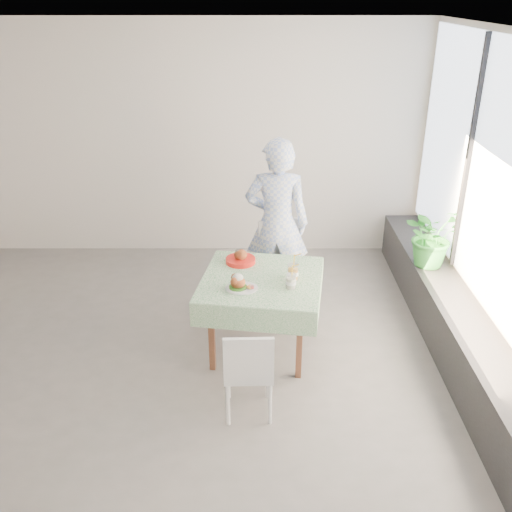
{
  "coord_description": "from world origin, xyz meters",
  "views": [
    {
      "loc": [
        0.98,
        -4.26,
        3.07
      ],
      "look_at": [
        0.98,
        0.28,
        0.94
      ],
      "focal_mm": 40.0,
      "sensor_mm": 36.0,
      "label": 1
    }
  ],
  "objects_px": {
    "chair_near": "(248,386)",
    "potted_plant": "(432,235)",
    "diner": "(277,224)",
    "main_dish": "(240,284)",
    "cafe_table": "(262,306)",
    "juice_cup_orange": "(293,272)",
    "chair_far": "(283,283)"
  },
  "relations": [
    {
      "from": "chair_near",
      "to": "potted_plant",
      "type": "bearing_deg",
      "value": 42.27
    },
    {
      "from": "diner",
      "to": "potted_plant",
      "type": "xyz_separation_m",
      "value": [
        1.56,
        -0.13,
        -0.07
      ]
    },
    {
      "from": "chair_near",
      "to": "main_dish",
      "type": "height_order",
      "value": "main_dish"
    },
    {
      "from": "cafe_table",
      "to": "main_dish",
      "type": "height_order",
      "value": "main_dish"
    },
    {
      "from": "juice_cup_orange",
      "to": "potted_plant",
      "type": "xyz_separation_m",
      "value": [
        1.45,
        0.8,
        0.01
      ]
    },
    {
      "from": "juice_cup_orange",
      "to": "cafe_table",
      "type": "bearing_deg",
      "value": 175.79
    },
    {
      "from": "cafe_table",
      "to": "potted_plant",
      "type": "distance_m",
      "value": 1.93
    },
    {
      "from": "chair_far",
      "to": "diner",
      "type": "distance_m",
      "value": 0.63
    },
    {
      "from": "potted_plant",
      "to": "chair_far",
      "type": "bearing_deg",
      "value": -179.78
    },
    {
      "from": "chair_far",
      "to": "main_dish",
      "type": "relative_size",
      "value": 3.29
    },
    {
      "from": "cafe_table",
      "to": "chair_near",
      "type": "height_order",
      "value": "chair_near"
    },
    {
      "from": "cafe_table",
      "to": "diner",
      "type": "bearing_deg",
      "value": 79.87
    },
    {
      "from": "cafe_table",
      "to": "chair_near",
      "type": "distance_m",
      "value": 0.92
    },
    {
      "from": "chair_far",
      "to": "diner",
      "type": "height_order",
      "value": "diner"
    },
    {
      "from": "cafe_table",
      "to": "chair_near",
      "type": "relative_size",
      "value": 1.49
    },
    {
      "from": "main_dish",
      "to": "diner",
      "type": "bearing_deg",
      "value": 72.52
    },
    {
      "from": "chair_near",
      "to": "potted_plant",
      "type": "distance_m",
      "value": 2.54
    },
    {
      "from": "chair_near",
      "to": "diner",
      "type": "relative_size",
      "value": 0.44
    },
    {
      "from": "chair_near",
      "to": "chair_far",
      "type": "bearing_deg",
      "value": 78.55
    },
    {
      "from": "chair_far",
      "to": "potted_plant",
      "type": "height_order",
      "value": "potted_plant"
    },
    {
      "from": "chair_near",
      "to": "potted_plant",
      "type": "xyz_separation_m",
      "value": [
        1.83,
        1.67,
        0.58
      ]
    },
    {
      "from": "diner",
      "to": "juice_cup_orange",
      "type": "xyz_separation_m",
      "value": [
        0.11,
        -0.93,
        -0.08
      ]
    },
    {
      "from": "cafe_table",
      "to": "juice_cup_orange",
      "type": "xyz_separation_m",
      "value": [
        0.27,
        -0.02,
        0.35
      ]
    },
    {
      "from": "chair_far",
      "to": "chair_near",
      "type": "relative_size",
      "value": 1.16
    },
    {
      "from": "cafe_table",
      "to": "chair_far",
      "type": "bearing_deg",
      "value": 73.66
    },
    {
      "from": "chair_near",
      "to": "main_dish",
      "type": "bearing_deg",
      "value": 96.73
    },
    {
      "from": "main_dish",
      "to": "juice_cup_orange",
      "type": "xyz_separation_m",
      "value": [
        0.46,
        0.18,
        0.02
      ]
    },
    {
      "from": "chair_far",
      "to": "diner",
      "type": "relative_size",
      "value": 0.52
    },
    {
      "from": "cafe_table",
      "to": "diner",
      "type": "distance_m",
      "value": 1.02
    },
    {
      "from": "chair_near",
      "to": "potted_plant",
      "type": "height_order",
      "value": "potted_plant"
    },
    {
      "from": "juice_cup_orange",
      "to": "main_dish",
      "type": "bearing_deg",
      "value": -158.28
    },
    {
      "from": "chair_near",
      "to": "main_dish",
      "type": "xyz_separation_m",
      "value": [
        -0.08,
        0.68,
        0.54
      ]
    }
  ]
}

